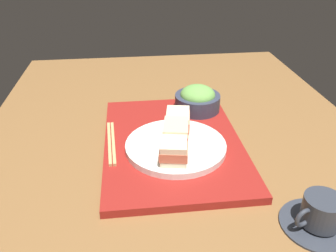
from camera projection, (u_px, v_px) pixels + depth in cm
name	position (u px, v px, depth cm)	size (l,w,h in cm)	color
ground_plane	(178.00, 151.00, 85.97)	(140.00, 100.00, 3.00)	brown
serving_tray	(173.00, 143.00, 84.46)	(45.93, 32.69, 1.82)	maroon
sandwich_plate	(176.00, 146.00, 80.37)	(23.35, 23.35, 1.51)	white
sandwich_near	(178.00, 121.00, 83.90)	(8.65, 7.01, 5.03)	beige
sandwich_middle	(176.00, 134.00, 78.72)	(8.95, 6.95, 5.16)	beige
sandwich_far	(174.00, 149.00, 73.69)	(8.67, 7.16, 4.67)	beige
salad_bowl	(197.00, 99.00, 96.89)	(12.63, 12.63, 7.14)	#33384C
chopsticks_pair	(111.00, 142.00, 82.60)	(18.66, 2.62, 0.70)	tan
coffee_cup	(320.00, 215.00, 60.99)	(13.56, 13.56, 6.28)	#333842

